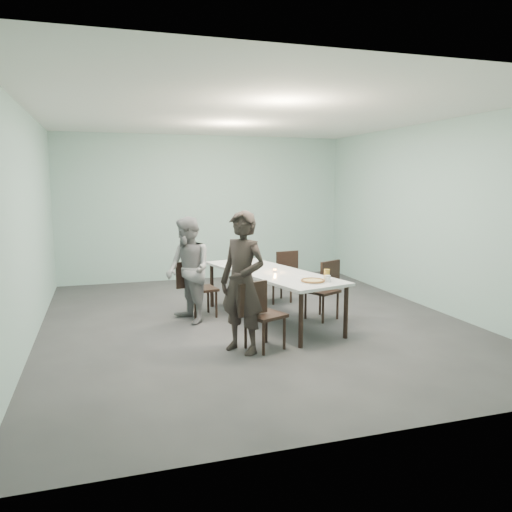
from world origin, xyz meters
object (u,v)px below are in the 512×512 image
object	(u,v)px
chair_far_left	(197,285)
pizza	(313,281)
chair_far_right	(282,273)
beer_glass	(327,275)
chair_near_left	(260,311)
diner_near	(243,282)
side_plate	(305,277)
tealight	(275,271)
diner_far	(188,270)
water_tumbler	(327,279)
amber_tumbler	(243,263)
table	(271,275)
chair_near_right	(325,286)

from	to	relation	value
chair_far_left	pizza	bearing A→B (deg)	-58.59
chair_far_right	beer_glass	bearing A→B (deg)	78.73
chair_near_left	pizza	xyz separation A→B (m)	(0.81, 0.27, 0.27)
chair_far_left	pizza	size ratio (longest dim) A/B	2.56
diner_near	side_plate	xyz separation A→B (m)	(1.08, 0.62, -0.10)
chair_near_left	chair_far_right	world-z (taller)	same
chair_far_left	tealight	xyz separation A→B (m)	(1.04, -0.64, 0.27)
chair_far_right	beer_glass	xyz separation A→B (m)	(-0.09, -1.97, 0.32)
chair_far_right	pizza	bearing A→B (deg)	72.40
diner_far	beer_glass	xyz separation A→B (m)	(1.67, -1.15, 0.05)
diner_far	water_tumbler	distance (m)	2.06
tealight	amber_tumbler	size ratio (longest dim) A/B	0.70
side_plate	chair_near_left	bearing A→B (deg)	-143.24
side_plate	beer_glass	size ratio (longest dim) A/B	1.20
diner_near	tealight	world-z (taller)	diner_near
diner_near	water_tumbler	xyz separation A→B (m)	(1.22, 0.21, -0.06)
beer_glass	water_tumbler	world-z (taller)	beer_glass
chair_far_left	water_tumbler	size ratio (longest dim) A/B	9.67
chair_near_left	chair_far_left	bearing A→B (deg)	82.11
diner_near	side_plate	bearing A→B (deg)	83.71
diner_near	water_tumbler	bearing A→B (deg)	63.48
water_tumbler	chair_near_left	bearing A→B (deg)	-166.99
diner_far	beer_glass	distance (m)	2.03
chair_far_left	diner_near	world-z (taller)	diner_near
chair_far_left	diner_near	bearing A→B (deg)	-91.41
beer_glass	amber_tumbler	bearing A→B (deg)	116.04
tealight	chair_far_left	bearing A→B (deg)	148.51
diner_far	chair_far_left	bearing A→B (deg)	129.25
chair_far_left	chair_far_right	xyz separation A→B (m)	(1.59, 0.58, 0.00)
chair_near_left	chair_far_left	world-z (taller)	same
chair_far_right	water_tumbler	distance (m)	2.10
pizza	amber_tumbler	xyz separation A→B (m)	(-0.50, 1.57, 0.02)
water_tumbler	chair_far_right	bearing A→B (deg)	86.58
chair_far_right	side_plate	distance (m)	1.71
chair_far_left	beer_glass	distance (m)	2.08
chair_far_left	pizza	distance (m)	1.96
chair_far_right	side_plate	world-z (taller)	chair_far_right
diner_near	chair_far_right	bearing A→B (deg)	113.29
chair_far_right	diner_near	bearing A→B (deg)	50.79
pizza	chair_far_right	bearing A→B (deg)	81.20
table	tealight	distance (m)	0.13
chair_far_right	beer_glass	size ratio (longest dim) A/B	5.80
diner_far	side_plate	size ratio (longest dim) A/B	8.66
diner_near	side_plate	size ratio (longest dim) A/B	9.55
diner_far	side_plate	distance (m)	1.71
beer_glass	pizza	bearing A→B (deg)	-163.42
chair_near_right	chair_far_right	bearing A→B (deg)	-103.52
chair_far_right	amber_tumbler	xyz separation A→B (m)	(-0.82, -0.47, 0.29)
pizza	chair_near_right	bearing A→B (deg)	55.35
pizza	amber_tumbler	bearing A→B (deg)	107.76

